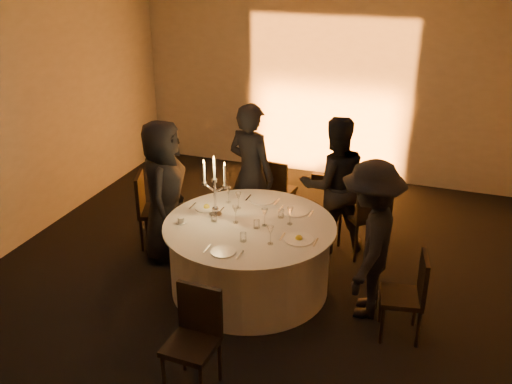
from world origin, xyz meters
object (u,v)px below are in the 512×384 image
(guest_back_left, at_px, (251,174))
(chair_back_right, at_px, (368,209))
(chair_front, at_px, (195,333))
(candelabra, at_px, (215,195))
(guest_right, at_px, (370,241))
(chair_right, at_px, (410,292))
(chair_left, at_px, (150,206))
(chair_back_left, at_px, (276,188))
(banquet_table, at_px, (250,256))
(coffee_cup, at_px, (181,220))
(guest_left, at_px, (164,191))
(guest_back_right, at_px, (334,185))

(guest_back_left, bearing_deg, chair_back_right, -157.88)
(chair_front, xyz_separation_m, candelabra, (-0.49, 1.58, 0.50))
(guest_right, xyz_separation_m, candelabra, (-1.65, 0.08, 0.20))
(chair_right, relative_size, guest_right, 0.54)
(chair_left, height_order, candelabra, candelabra)
(guest_back_left, bearing_deg, chair_back_left, -86.30)
(banquet_table, height_order, coffee_cup, coffee_cup)
(guest_right, bearing_deg, guest_left, -98.83)
(chair_back_left, height_order, chair_back_right, chair_back_right)
(coffee_cup, bearing_deg, chair_front, -59.87)
(guest_left, xyz_separation_m, guest_back_left, (0.80, 0.71, 0.04))
(chair_back_right, xyz_separation_m, chair_front, (-0.98, -2.64, -0.09))
(chair_right, relative_size, guest_back_left, 0.50)
(chair_left, height_order, coffee_cup, chair_left)
(chair_back_right, bearing_deg, guest_left, -20.62)
(chair_front, height_order, guest_back_right, guest_back_right)
(chair_right, xyz_separation_m, guest_right, (-0.44, 0.26, 0.33))
(chair_back_left, xyz_separation_m, guest_back_left, (-0.15, -0.55, 0.39))
(chair_left, xyz_separation_m, chair_front, (1.54, -2.01, -0.01))
(guest_back_left, bearing_deg, chair_front, 118.96)
(chair_right, height_order, guest_back_left, guest_back_left)
(banquet_table, relative_size, chair_back_left, 2.05)
(guest_right, bearing_deg, chair_front, -38.36)
(chair_left, distance_m, guest_back_left, 1.28)
(chair_back_left, bearing_deg, chair_left, 48.27)
(chair_front, xyz_separation_m, coffee_cup, (-0.76, 1.30, 0.29))
(chair_back_right, relative_size, candelabra, 1.55)
(guest_left, relative_size, candelabra, 2.44)
(chair_right, relative_size, guest_left, 0.52)
(chair_right, height_order, candelabra, candelabra)
(coffee_cup, bearing_deg, guest_back_left, 76.05)
(guest_right, bearing_deg, chair_back_left, -138.46)
(chair_back_left, distance_m, guest_right, 2.19)
(banquet_table, distance_m, chair_front, 1.52)
(chair_back_right, bearing_deg, chair_left, -26.16)
(chair_left, height_order, chair_front, chair_left)
(chair_right, relative_size, candelabra, 1.27)
(guest_back_right, bearing_deg, candelabra, 18.32)
(chair_back_left, distance_m, chair_back_right, 1.36)
(chair_back_left, xyz_separation_m, coffee_cup, (-0.47, -1.81, 0.31))
(chair_back_right, bearing_deg, chair_right, 74.04)
(chair_front, xyz_separation_m, guest_left, (-1.25, 1.85, 0.32))
(chair_back_left, xyz_separation_m, chair_right, (1.89, -1.86, -0.00))
(banquet_table, distance_m, coffee_cup, 0.82)
(guest_right, bearing_deg, coffee_cup, -84.61)
(chair_back_left, bearing_deg, banquet_table, 104.60)
(guest_right, relative_size, coffee_cup, 14.78)
(guest_back_right, bearing_deg, chair_back_right, 146.52)
(guest_back_right, relative_size, coffee_cup, 15.12)
(chair_back_right, relative_size, coffee_cup, 9.67)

